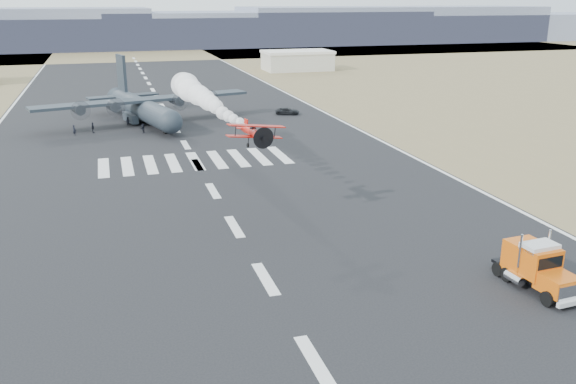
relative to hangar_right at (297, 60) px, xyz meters
name	(u,v)px	position (x,y,z in m)	size (l,w,h in m)	color
ground	(315,361)	(-46.00, -150.00, -3.01)	(500.00, 500.00, 0.00)	black
scrub_far	(130,52)	(-46.00, 80.00, -3.01)	(500.00, 80.00, 0.00)	olive
runway_markings	(186,145)	(-46.00, -90.00, -3.00)	(60.00, 260.00, 0.01)	silver
ridge_seg_d	(126,32)	(-46.00, 110.00, 3.49)	(150.00, 50.00, 13.00)	slate
ridge_seg_e	(266,28)	(19.00, 110.00, 4.49)	(150.00, 50.00, 15.00)	slate
ridge_seg_f	(391,24)	(84.00, 110.00, 5.49)	(150.00, 50.00, 17.00)	slate
ridge_seg_g	(501,26)	(149.00, 110.00, 3.49)	(150.00, 50.00, 13.00)	slate
hangar_right	(297,60)	(0.00, 0.00, 0.00)	(20.50, 12.50, 5.90)	#B3B09F
semi_truck	(536,266)	(-26.68, -145.40, -1.19)	(3.25, 8.34, 3.70)	black
aerobatic_biplane	(254,133)	(-43.61, -124.94, 5.95)	(5.73, 5.14, 2.47)	red
smoke_trail	(194,91)	(-45.54, -98.19, 6.19)	(4.34, 32.95, 3.59)	white
transport_aircraft	(141,106)	(-51.04, -70.26, -0.16)	(37.84, 30.93, 11.04)	#212A32
support_vehicle	(287,111)	(-24.07, -70.31, -2.38)	(2.07, 4.50, 1.25)	black
crew_a	(74,130)	(-62.28, -78.15, -2.16)	(0.62, 0.51, 1.70)	black
crew_b	(128,122)	(-53.61, -73.36, -2.19)	(0.79, 0.49, 1.63)	black
crew_c	(178,122)	(-45.48, -76.62, -2.08)	(1.20, 0.56, 1.85)	black
crew_d	(93,128)	(-59.42, -77.09, -2.15)	(1.01, 0.52, 1.72)	black
crew_e	(166,126)	(-47.77, -78.96, -2.10)	(0.89, 0.55, 1.82)	black
crew_f	(143,128)	(-51.52, -79.51, -2.23)	(1.45, 0.47, 1.56)	black
crew_g	(173,120)	(-45.99, -73.71, -2.15)	(0.62, 0.51, 1.71)	black
crew_h	(169,121)	(-46.83, -74.35, -2.16)	(0.83, 0.51, 1.70)	black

